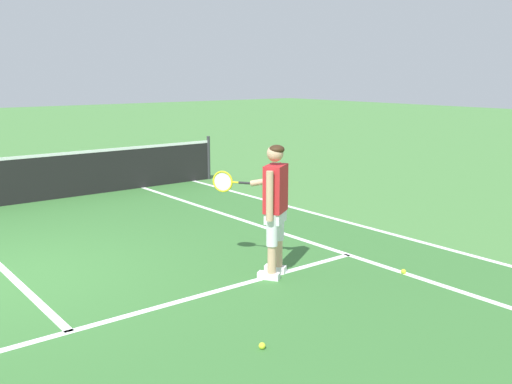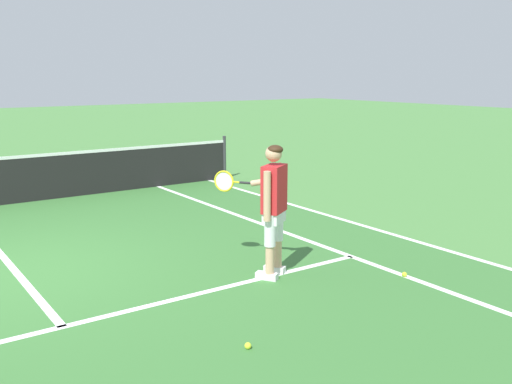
# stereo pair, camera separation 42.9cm
# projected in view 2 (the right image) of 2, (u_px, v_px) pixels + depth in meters

# --- Properties ---
(ground_plane) EXTENTS (80.00, 80.00, 0.00)m
(ground_plane) POSITION_uv_depth(u_px,v_px,m) (16.00, 272.00, 7.62)
(ground_plane) COLOR #477F3D
(court_inner_surface) EXTENTS (10.98, 10.69, 0.00)m
(court_inner_surface) POSITION_uv_depth(u_px,v_px,m) (31.00, 290.00, 6.97)
(court_inner_surface) COLOR #387033
(court_inner_surface) RESTS_ON ground
(line_service) EXTENTS (8.23, 0.10, 0.01)m
(line_service) POSITION_uv_depth(u_px,v_px,m) (62.00, 327.00, 5.96)
(line_service) COLOR white
(line_service) RESTS_ON ground
(line_singles_right) EXTENTS (0.10, 10.29, 0.01)m
(line_singles_right) POSITION_uv_depth(u_px,v_px,m) (296.00, 236.00, 9.27)
(line_singles_right) COLOR white
(line_singles_right) RESTS_ON ground
(line_doubles_right) EXTENTS (0.10, 10.29, 0.01)m
(line_doubles_right) POSITION_uv_depth(u_px,v_px,m) (358.00, 224.00, 10.04)
(line_doubles_right) COLOR white
(line_doubles_right) RESTS_ON ground
(tennis_player) EXTENTS (0.56, 1.22, 1.71)m
(tennis_player) POSITION_uv_depth(u_px,v_px,m) (272.00, 202.00, 7.28)
(tennis_player) COLOR white
(tennis_player) RESTS_ON ground
(tennis_ball_near_feet) EXTENTS (0.07, 0.07, 0.07)m
(tennis_ball_near_feet) POSITION_uv_depth(u_px,v_px,m) (248.00, 346.00, 5.48)
(tennis_ball_near_feet) COLOR #CCE02D
(tennis_ball_near_feet) RESTS_ON ground
(tennis_ball_by_baseline) EXTENTS (0.07, 0.07, 0.07)m
(tennis_ball_by_baseline) POSITION_uv_depth(u_px,v_px,m) (404.00, 274.00, 7.43)
(tennis_ball_by_baseline) COLOR #CCE02D
(tennis_ball_by_baseline) RESTS_ON ground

